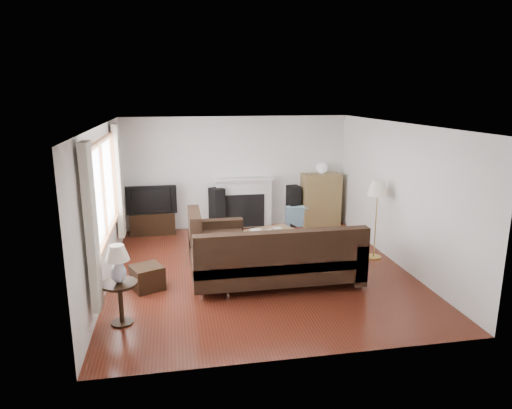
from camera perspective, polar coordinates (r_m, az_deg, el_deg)
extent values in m
cube|color=#531E12|center=(8.01, 0.39, -8.17)|extent=(5.10, 5.60, 0.04)
cube|color=white|center=(7.44, 0.42, 9.97)|extent=(5.10, 5.60, 0.04)
cube|color=white|center=(10.29, -2.45, 4.02)|extent=(5.00, 0.04, 2.50)
cube|color=white|center=(5.06, 6.23, -6.46)|extent=(5.00, 0.04, 2.50)
cube|color=white|center=(7.59, -18.49, -0.24)|extent=(0.04, 5.50, 2.50)
cube|color=white|center=(8.45, 17.31, 1.23)|extent=(0.04, 5.50, 2.50)
cube|color=brown|center=(7.32, -18.49, 1.68)|extent=(0.12, 2.74, 1.54)
cube|color=beige|center=(5.89, -19.87, -2.78)|extent=(0.10, 0.35, 2.10)
cube|color=beige|center=(8.82, -16.78, 2.78)|extent=(0.10, 0.35, 2.10)
cube|color=white|center=(10.34, -1.50, 0.25)|extent=(1.40, 0.26, 1.15)
cube|color=black|center=(10.19, -12.75, -2.26)|extent=(0.95, 0.43, 0.48)
imported|color=black|center=(10.06, -12.92, 0.73)|extent=(1.06, 0.14, 0.61)
cube|color=black|center=(10.18, -4.90, -0.59)|extent=(0.37, 0.39, 0.95)
cube|color=black|center=(10.51, 4.69, -0.17)|extent=(0.30, 0.34, 0.94)
cube|color=olive|center=(10.62, 8.09, 0.62)|extent=(0.87, 0.41, 1.20)
sphere|color=white|center=(10.48, 8.23, 4.51)|extent=(0.26, 0.26, 0.26)
cube|color=black|center=(7.30, 2.61, -6.47)|extent=(2.90, 2.12, 0.94)
cube|color=brown|center=(8.88, 1.48, -4.52)|extent=(1.18, 0.90, 0.41)
cube|color=black|center=(7.42, -13.44, -8.85)|extent=(0.58, 0.58, 0.37)
cube|color=gold|center=(8.64, 14.76, -1.86)|extent=(0.49, 0.49, 1.47)
cube|color=black|center=(6.41, -16.54, -11.75)|extent=(0.47, 0.47, 0.59)
cube|color=silver|center=(6.20, -16.88, -7.17)|extent=(0.31, 0.31, 0.51)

